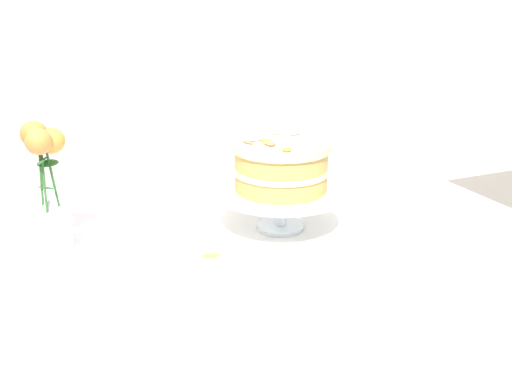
{
  "coord_description": "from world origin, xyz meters",
  "views": [
    {
      "loc": [
        -0.45,
        -1.14,
        1.28
      ],
      "look_at": [
        0.04,
        -0.0,
        0.86
      ],
      "focal_mm": 40.71,
      "sensor_mm": 36.0,
      "label": 1
    }
  ],
  "objects_px": {
    "dining_table": "(243,272)",
    "cake_stand": "(281,196)",
    "layer_cake": "(281,165)",
    "flower_vase": "(48,194)"
  },
  "relations": [
    {
      "from": "layer_cake",
      "to": "dining_table",
      "type": "bearing_deg",
      "value": -175.85
    },
    {
      "from": "dining_table",
      "to": "cake_stand",
      "type": "distance_m",
      "value": 0.2
    },
    {
      "from": "dining_table",
      "to": "cake_stand",
      "type": "bearing_deg",
      "value": 4.1
    },
    {
      "from": "dining_table",
      "to": "cake_stand",
      "type": "xyz_separation_m",
      "value": [
        0.1,
        0.01,
        0.17
      ]
    },
    {
      "from": "cake_stand",
      "to": "flower_vase",
      "type": "xyz_separation_m",
      "value": [
        -0.5,
        0.09,
        0.05
      ]
    },
    {
      "from": "flower_vase",
      "to": "cake_stand",
      "type": "bearing_deg",
      "value": -10.67
    },
    {
      "from": "cake_stand",
      "to": "flower_vase",
      "type": "distance_m",
      "value": 0.51
    },
    {
      "from": "layer_cake",
      "to": "flower_vase",
      "type": "xyz_separation_m",
      "value": [
        -0.5,
        0.09,
        -0.03
      ]
    },
    {
      "from": "dining_table",
      "to": "flower_vase",
      "type": "xyz_separation_m",
      "value": [
        -0.4,
        0.1,
        0.22
      ]
    },
    {
      "from": "cake_stand",
      "to": "layer_cake",
      "type": "bearing_deg",
      "value": 151.02
    }
  ]
}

